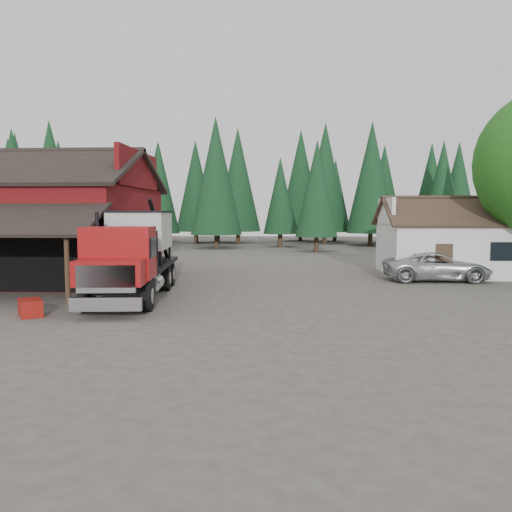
{
  "coord_description": "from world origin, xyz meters",
  "views": [
    {
      "loc": [
        2.95,
        -17.03,
        3.66
      ],
      "look_at": [
        1.76,
        4.21,
        1.8
      ],
      "focal_mm": 35.0,
      "sensor_mm": 36.0,
      "label": 1
    }
  ],
  "objects": [
    {
      "name": "silver_car",
      "position": [
        11.15,
        10.0,
        0.77
      ],
      "size": [
        5.55,
        2.57,
        1.54
      ],
      "primitive_type": "imported",
      "rotation": [
        0.0,
        0.0,
        1.57
      ],
      "color": "#B4B7BD",
      "rests_on": "ground"
    },
    {
      "name": "feed_truck",
      "position": [
        -3.5,
        4.03,
        2.03
      ],
      "size": [
        3.53,
        9.8,
        4.33
      ],
      "rotation": [
        0.0,
        0.0,
        0.1
      ],
      "color": "black",
      "rests_on": "ground"
    },
    {
      "name": "conifer_backdrop",
      "position": [
        0.0,
        42.0,
        0.0
      ],
      "size": [
        76.0,
        16.0,
        16.0
      ],
      "primitive_type": null,
      "color": "black",
      "rests_on": "ground"
    },
    {
      "name": "near_pine_a",
      "position": [
        -22.0,
        28.0,
        6.39
      ],
      "size": [
        4.4,
        4.4,
        11.4
      ],
      "color": "#382619",
      "rests_on": "ground"
    },
    {
      "name": "near_pine_b",
      "position": [
        6.0,
        30.0,
        5.89
      ],
      "size": [
        3.96,
        3.96,
        10.4
      ],
      "color": "#382619",
      "rests_on": "ground"
    },
    {
      "name": "equip_box",
      "position": [
        -6.0,
        -0.11,
        0.3
      ],
      "size": [
        1.2,
        1.3,
        0.6
      ],
      "primitive_type": "cube",
      "rotation": [
        0.0,
        0.0,
        0.61
      ],
      "color": "maroon",
      "rests_on": "ground"
    },
    {
      "name": "red_barn",
      "position": [
        -11.0,
        9.9,
        2.69
      ],
      "size": [
        12.8,
        13.63,
        7.18
      ],
      "color": "maroon",
      "rests_on": "ground"
    },
    {
      "name": "near_pine_d",
      "position": [
        -4.0,
        34.0,
        7.39
      ],
      "size": [
        5.28,
        5.28,
        13.4
      ],
      "color": "#382619",
      "rests_on": "ground"
    },
    {
      "name": "ground",
      "position": [
        0.0,
        0.0,
        0.0
      ],
      "size": [
        120.0,
        120.0,
        0.0
      ],
      "primitive_type": "plane",
      "color": "#494339",
      "rests_on": "ground"
    },
    {
      "name": "farmhouse",
      "position": [
        13.0,
        13.0,
        1.67
      ],
      "size": [
        8.6,
        6.42,
        4.65
      ],
      "color": "silver",
      "rests_on": "ground"
    }
  ]
}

